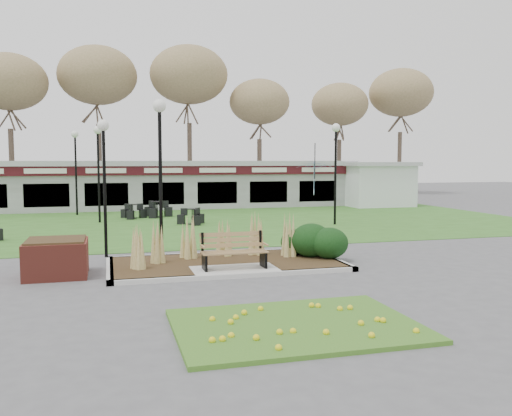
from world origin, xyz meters
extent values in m
plane|color=#515154|center=(0.00, 0.00, 0.00)|extent=(100.00, 100.00, 0.00)
cube|color=#32621F|center=(0.00, 12.00, 0.01)|extent=(34.00, 16.00, 0.02)
cube|color=#346D1F|center=(0.00, -4.60, 0.04)|extent=(4.20, 3.00, 0.08)
cube|color=#382316|center=(0.00, 1.20, 0.06)|extent=(6.22, 3.22, 0.12)
cube|color=#B7B7B2|center=(0.00, -0.41, 0.06)|extent=(6.40, 0.18, 0.12)
cube|color=#B7B7B2|center=(0.00, 2.81, 0.06)|extent=(6.40, 0.18, 0.12)
cube|color=#B7B7B2|center=(-3.11, 1.20, 0.06)|extent=(0.18, 3.40, 0.12)
cube|color=#B7B7B2|center=(3.11, 1.20, 0.06)|extent=(0.18, 3.40, 0.12)
cube|color=#B7B7B2|center=(0.00, 0.15, 0.07)|extent=(2.20, 1.20, 0.13)
cone|color=tan|center=(-1.90, 1.60, 0.70)|extent=(0.36, 0.36, 1.15)
cone|color=tan|center=(-0.90, 2.00, 0.70)|extent=(0.36, 0.36, 1.15)
cone|color=tan|center=(0.20, 2.20, 0.70)|extent=(0.36, 0.36, 1.15)
cone|color=tan|center=(1.10, 2.00, 0.70)|extent=(0.36, 0.36, 1.15)
cone|color=tan|center=(1.90, 1.60, 0.70)|extent=(0.36, 0.36, 1.15)
cone|color=tan|center=(-2.40, 0.80, 0.70)|extent=(0.36, 0.36, 1.15)
ellipsoid|color=black|center=(2.60, 1.40, 0.59)|extent=(1.21, 1.10, 0.99)
ellipsoid|color=black|center=(3.00, 1.00, 0.54)|extent=(1.10, 1.00, 0.90)
ellipsoid|color=black|center=(2.90, 1.90, 0.53)|extent=(1.06, 0.96, 0.86)
ellipsoid|color=black|center=(2.30, 1.90, 0.48)|extent=(0.92, 0.84, 0.76)
cube|color=olive|center=(0.00, 0.15, 0.56)|extent=(1.70, 0.57, 0.04)
cube|color=olive|center=(0.00, 0.46, 0.84)|extent=(1.70, 0.13, 0.44)
cube|color=black|center=(-0.78, 0.15, 0.34)|extent=(0.06, 0.55, 0.42)
cube|color=black|center=(0.78, 0.15, 0.34)|extent=(0.06, 0.55, 0.42)
cube|color=black|center=(-0.78, 0.45, 0.81)|extent=(0.06, 0.06, 0.50)
cube|color=black|center=(0.78, 0.45, 0.81)|extent=(0.06, 0.06, 0.50)
cube|color=olive|center=(-0.82, 0.13, 0.74)|extent=(0.05, 0.50, 0.04)
cube|color=olive|center=(0.82, 0.13, 0.74)|extent=(0.05, 0.50, 0.04)
cube|color=maroon|center=(-4.40, 1.00, 0.45)|extent=(1.50, 1.50, 0.90)
cube|color=#382316|center=(-4.40, 1.00, 0.92)|extent=(1.40, 1.40, 0.06)
cube|color=gray|center=(0.00, 20.00, 1.30)|extent=(24.00, 3.00, 2.60)
cube|color=#400D14|center=(0.00, 18.45, 2.35)|extent=(24.00, 0.18, 0.55)
cube|color=#B4B4B8|center=(0.00, 20.00, 2.75)|extent=(24.60, 3.40, 0.30)
cube|color=silver|center=(0.00, 18.34, 2.35)|extent=(22.00, 0.02, 0.28)
cube|color=black|center=(0.00, 18.55, 1.00)|extent=(22.00, 0.10, 1.30)
cube|color=silver|center=(13.50, 18.00, 1.30)|extent=(4.00, 3.00, 2.60)
cube|color=#B4B4B8|center=(13.50, 18.00, 2.70)|extent=(4.40, 3.40, 0.25)
cylinder|color=#47382B|center=(-9.00, 28.00, 2.59)|extent=(0.36, 0.36, 5.17)
ellipsoid|color=olive|center=(-9.00, 28.00, 8.39)|extent=(5.24, 5.24, 3.93)
cylinder|color=#47382B|center=(-3.00, 28.00, 2.59)|extent=(0.36, 0.36, 5.17)
ellipsoid|color=olive|center=(-3.00, 28.00, 8.39)|extent=(5.24, 5.24, 3.93)
cylinder|color=#47382B|center=(3.00, 28.00, 2.59)|extent=(0.36, 0.36, 5.17)
ellipsoid|color=olive|center=(3.00, 28.00, 8.39)|extent=(5.24, 5.24, 3.93)
cylinder|color=#47382B|center=(9.00, 28.00, 2.59)|extent=(0.36, 0.36, 5.17)
ellipsoid|color=olive|center=(9.00, 28.00, 8.39)|extent=(5.24, 5.24, 3.93)
cylinder|color=#47382B|center=(15.00, 28.00, 2.59)|extent=(0.36, 0.36, 5.17)
ellipsoid|color=olive|center=(15.00, 28.00, 8.39)|extent=(5.24, 5.24, 3.93)
cylinder|color=#47382B|center=(21.00, 28.00, 2.59)|extent=(0.36, 0.36, 5.17)
ellipsoid|color=olive|center=(21.00, 28.00, 8.39)|extent=(5.24, 5.24, 3.93)
cylinder|color=black|center=(-1.57, 3.20, 2.18)|extent=(0.11, 0.11, 4.36)
sphere|color=white|center=(-1.57, 3.20, 4.54)|extent=(0.39, 0.39, 0.39)
cylinder|color=black|center=(-3.20, 3.49, 1.90)|extent=(0.10, 0.10, 3.80)
sphere|color=white|center=(-3.20, 3.49, 3.95)|extent=(0.34, 0.34, 0.34)
cylinder|color=black|center=(-3.52, 12.99, 2.08)|extent=(0.10, 0.10, 4.16)
sphere|color=white|center=(-3.52, 12.99, 4.32)|extent=(0.37, 0.37, 0.37)
cylinder|color=black|center=(6.81, 9.35, 2.11)|extent=(0.11, 0.11, 4.22)
sphere|color=white|center=(6.81, 9.35, 4.39)|extent=(0.38, 0.38, 0.38)
cylinder|color=black|center=(-4.74, 17.00, 2.07)|extent=(0.10, 0.10, 4.14)
sphere|color=white|center=(-4.74, 17.00, 4.30)|extent=(0.37, 0.37, 0.37)
cylinder|color=black|center=(-1.94, 14.44, 0.03)|extent=(0.42, 0.42, 0.03)
cylinder|color=black|center=(-1.94, 14.44, 0.37)|extent=(0.05, 0.05, 0.68)
cylinder|color=black|center=(-1.94, 14.44, 0.72)|extent=(0.57, 0.57, 0.02)
cube|color=black|center=(-1.44, 14.57, 0.24)|extent=(0.39, 0.39, 0.43)
cube|color=black|center=(-2.31, 14.80, 0.24)|extent=(0.45, 0.45, 0.43)
cube|color=black|center=(-2.08, 13.93, 0.24)|extent=(0.39, 0.39, 0.43)
cylinder|color=black|center=(-0.71, 14.80, 0.04)|extent=(0.47, 0.47, 0.03)
cylinder|color=black|center=(-0.71, 14.80, 0.42)|extent=(0.05, 0.05, 0.77)
cylinder|color=black|center=(-0.71, 14.80, 0.81)|extent=(0.64, 0.64, 0.03)
cube|color=black|center=(-0.12, 14.87, 0.27)|extent=(0.41, 0.41, 0.49)
cube|color=black|center=(-1.06, 15.27, 0.27)|extent=(0.51, 0.51, 0.49)
cube|color=black|center=(-0.94, 14.26, 0.27)|extent=(0.48, 0.48, 0.49)
cylinder|color=black|center=(0.56, 11.13, 0.03)|extent=(0.41, 0.41, 0.03)
cylinder|color=black|center=(0.56, 11.13, 0.37)|extent=(0.05, 0.05, 0.68)
cylinder|color=black|center=(0.56, 11.13, 0.71)|extent=(0.56, 0.56, 0.02)
cube|color=black|center=(0.96, 11.46, 0.24)|extent=(0.45, 0.45, 0.43)
cube|color=black|center=(0.08, 11.30, 0.24)|extent=(0.41, 0.41, 0.43)
cube|color=black|center=(0.66, 10.62, 0.24)|extent=(0.37, 0.37, 0.43)
cylinder|color=black|center=(9.22, 18.00, 1.10)|extent=(0.06, 0.06, 2.20)
imported|color=#3778C3|center=(9.22, 18.00, 1.83)|extent=(3.06, 3.08, 2.11)
camera|label=1|loc=(-3.10, -13.30, 2.91)|focal=38.00mm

